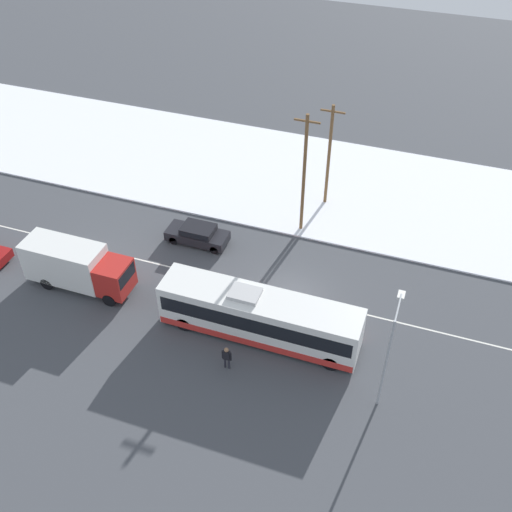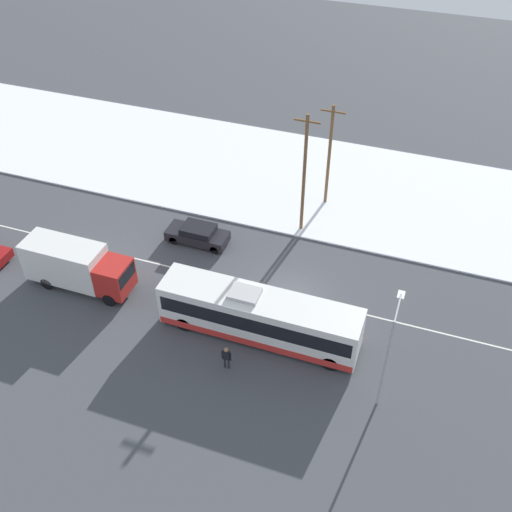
# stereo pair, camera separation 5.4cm
# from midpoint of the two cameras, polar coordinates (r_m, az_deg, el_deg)

# --- Properties ---
(ground_plane) EXTENTS (120.00, 120.00, 0.00)m
(ground_plane) POSITION_cam_midpoint_polar(r_m,az_deg,el_deg) (39.40, 3.19, -3.83)
(ground_plane) COLOR #424449
(snow_lot) EXTENTS (80.00, 14.66, 0.12)m
(snow_lot) POSITION_cam_midpoint_polar(r_m,az_deg,el_deg) (49.70, 7.78, 6.52)
(snow_lot) COLOR white
(snow_lot) RESTS_ON ground_plane
(lane_marking_center) EXTENTS (60.00, 0.12, 0.00)m
(lane_marking_center) POSITION_cam_midpoint_polar(r_m,az_deg,el_deg) (39.40, 3.19, -3.83)
(lane_marking_center) COLOR silver
(lane_marking_center) RESTS_ON ground_plane
(city_bus) EXTENTS (12.19, 2.57, 3.31)m
(city_bus) POSITION_cam_midpoint_polar(r_m,az_deg,el_deg) (35.81, 0.30, -5.75)
(city_bus) COLOR white
(city_bus) RESTS_ON ground_plane
(box_truck) EXTENTS (7.23, 2.30, 3.21)m
(box_truck) POSITION_cam_midpoint_polar(r_m,az_deg,el_deg) (40.67, -16.81, -0.84)
(box_truck) COLOR silver
(box_truck) RESTS_ON ground_plane
(sedan_car) EXTENTS (4.49, 1.80, 1.41)m
(sedan_car) POSITION_cam_midpoint_polar(r_m,az_deg,el_deg) (43.31, -5.61, 2.14)
(sedan_car) COLOR black
(sedan_car) RESTS_ON ground_plane
(pedestrian_at_stop) EXTENTS (0.60, 0.27, 1.68)m
(pedestrian_at_stop) POSITION_cam_midpoint_polar(r_m,az_deg,el_deg) (34.56, -2.86, -9.48)
(pedestrian_at_stop) COLOR #23232D
(pedestrian_at_stop) RESTS_ON ground_plane
(streetlamp) EXTENTS (0.36, 2.48, 6.51)m
(streetlamp) POSITION_cam_midpoint_polar(r_m,az_deg,el_deg) (31.58, 12.58, -8.33)
(streetlamp) COLOR #9EA3A8
(streetlamp) RESTS_ON ground_plane
(utility_pole_roadside) EXTENTS (1.80, 0.24, 9.39)m
(utility_pole_roadside) POSITION_cam_midpoint_polar(r_m,az_deg,el_deg) (42.11, 4.57, 7.84)
(utility_pole_roadside) COLOR brown
(utility_pole_roadside) RESTS_ON ground_plane
(utility_pole_snowlot) EXTENTS (1.80, 0.24, 8.36)m
(utility_pole_snowlot) POSITION_cam_midpoint_polar(r_m,az_deg,el_deg) (45.50, 6.94, 9.58)
(utility_pole_snowlot) COLOR brown
(utility_pole_snowlot) RESTS_ON ground_plane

